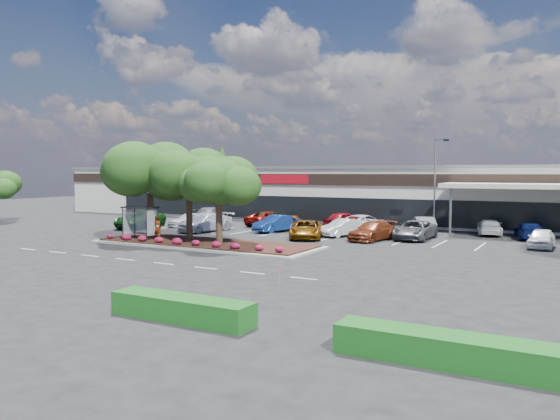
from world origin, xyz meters
The scene contains 33 objects.
ground centered at (0.00, 0.00, 0.00)m, with size 160.00×160.00×0.00m, color black.
retail_store centered at (0.06, 33.91, 3.15)m, with size 80.40×25.20×6.25m.
landscape_island centered at (-2.00, 4.00, 0.12)m, with size 18.00×6.00×0.26m.
lane_markings centered at (-0.14, 10.42, 0.01)m, with size 33.12×20.06×0.01m.
shrub_row centered at (-2.00, 1.90, 0.51)m, with size 17.00×0.80×0.50m, color maroon, non-canonical shape.
bus_shelter centered at (-7.50, 2.95, 2.31)m, with size 2.75×1.55×2.59m.
island_tree_west centered at (-8.00, 4.50, 4.21)m, with size 7.20×7.20×7.89m, color #1B3D14, non-canonical shape.
island_tree_mid centered at (-4.50, 5.20, 3.92)m, with size 6.60×6.60×7.32m, color #1B3D14, non-canonical shape.
island_tree_east centered at (-0.50, 3.70, 3.51)m, with size 5.80×5.80×6.50m, color #1B3D14, non-canonical shape.
hedge_south_east centered at (10.00, -13.50, 0.45)m, with size 6.00×1.30×0.90m, color #0E4B14.
hedge_south_mid centered at (20.00, -13.50, 0.45)m, with size 7.00×1.30×0.90m, color #0E4B14.
conifer_north_west centered at (-30.00, 46.00, 5.00)m, with size 4.40×4.40×10.00m, color #1B3D14.
person_waiting centered at (-5.96, 3.08, 1.21)m, with size 0.70×0.46×1.91m, color #594C47.
light_pole centered at (11.51, 20.35, 3.79)m, with size 1.43×0.50×8.64m.
survey_stake centered at (10.28, -6.36, 0.69)m, with size 0.08×0.14×1.08m.
car_0 centered at (-15.70, 11.36, 0.86)m, with size 2.86×6.20×1.72m, color #154614.
car_1 centered at (-12.24, 14.78, 0.67)m, with size 1.87×4.61×1.34m, color silver.
car_2 centered at (-7.94, 11.91, 0.85)m, with size 2.39×5.87×1.70m, color silver.
car_3 centered at (-1.88, 14.71, 0.78)m, with size 1.66×4.75×1.56m, color navy.
car_4 centered at (2.86, 11.59, 0.76)m, with size 2.53×5.48×1.52m, color #6C3F08.
car_5 centered at (4.90, 14.54, 0.75)m, with size 1.58×4.52×1.49m, color silver.
car_6 centered at (8.13, 13.06, 0.76)m, with size 2.14×5.27×1.53m, color maroon.
car_7 centered at (11.00, 15.42, 0.78)m, with size 2.59×5.62×1.56m, color #505157.
car_8 centered at (20.53, 14.85, 0.72)m, with size 1.69×4.21×1.44m, color white.
car_9 centered at (-13.64, 20.31, 0.83)m, with size 2.32×5.70×1.65m, color slate.
car_10 centered at (-5.14, 19.16, 0.77)m, with size 2.54×5.51×1.53m, color maroon.
car_11 centered at (-6.14, 21.29, 0.71)m, with size 1.67×4.16×1.42m, color #185522.
car_12 centered at (-1.82, 17.77, 0.68)m, with size 1.91×4.69×1.36m, color #7F3B0E.
car_13 centered at (2.61, 20.45, 0.84)m, with size 1.99×4.95×1.69m, color maroon.
car_14 centered at (5.20, 18.76, 0.81)m, with size 2.69×5.84×1.62m, color silver.
car_15 centered at (10.54, 19.94, 0.78)m, with size 1.66×4.75×1.56m, color slate.
car_16 centered at (15.96, 21.76, 0.71)m, with size 2.00×4.93×1.43m, color silver.
car_17 centered at (19.29, 20.27, 0.70)m, with size 1.96×4.81×1.40m, color navy.
Camera 1 is at (23.13, -29.41, 5.60)m, focal length 35.00 mm.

